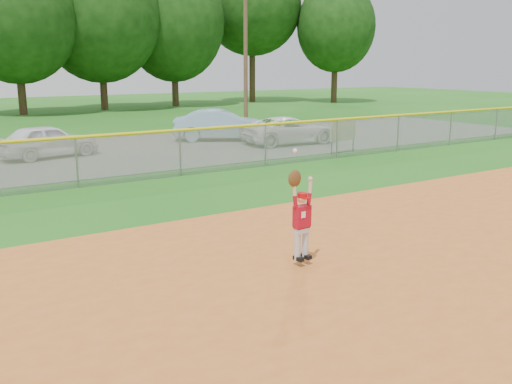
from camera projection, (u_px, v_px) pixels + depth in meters
ground at (419, 264)px, 10.43m from camera, size 120.00×120.00×0.00m
parking_strip at (118, 152)px, 23.52m from camera, size 44.00×10.00×0.03m
car_white_a at (48, 141)px, 22.00m from camera, size 4.01×2.25×1.29m
car_blue at (221, 125)px, 26.98m from camera, size 4.61×3.53×1.46m
car_white_b at (289, 130)px, 25.83m from camera, size 4.52×2.33×1.22m
sponsor_sign at (343, 131)px, 23.13m from camera, size 1.55×0.32×1.40m
outfield_fence at (180, 149)px, 18.42m from camera, size 40.06×0.10×1.55m
power_lines at (90, 41)px, 27.94m from camera, size 19.40×0.24×9.00m
tree_line at (18, 7)px, 40.31m from camera, size 62.37×13.00×14.43m
ballplayer at (301, 215)px, 10.09m from camera, size 0.55×0.24×2.03m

